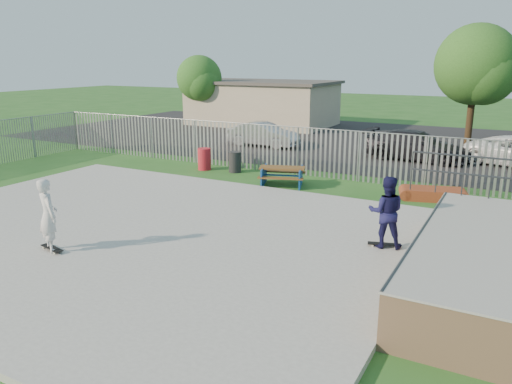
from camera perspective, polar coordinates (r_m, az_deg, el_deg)
The scene contains 17 objects.
ground at distance 14.35m, azimuth -13.81°, elevation -4.69°, with size 120.00×120.00×0.00m, color #255A1E.
concrete_slab at distance 14.32m, azimuth -13.83°, elevation -4.41°, with size 15.00×12.00×0.15m, color #989893.
fence at distance 17.09m, azimuth -1.19°, elevation 2.38°, with size 26.04×16.02×2.00m.
picnic_table at distance 19.18m, azimuth 3.00°, elevation 1.83°, with size 2.08×1.89×0.72m.
funbox at distance 18.35m, azimuth 19.61°, elevation -0.22°, with size 2.10×1.43×0.38m.
trash_bin_red at distance 22.04m, azimuth -5.93°, elevation 3.77°, with size 0.57×0.57×0.95m, color red.
trash_bin_grey at distance 21.46m, azimuth -2.42°, elevation 3.45°, with size 0.53×0.53×0.89m, color black.
parking_lot at distance 30.72m, azimuth 10.57°, elevation 5.89°, with size 40.00×18.00×0.02m, color black.
car_silver at distance 27.79m, azimuth 0.85°, elevation 6.60°, with size 1.40×4.01×1.32m, color #B8B9BE.
car_dark at distance 25.08m, azimuth 17.79°, elevation 5.08°, with size 1.97×4.85×1.41m, color black.
building at distance 37.29m, azimuth 0.72°, elevation 10.17°, with size 10.40×6.40×3.20m.
tree_left at distance 37.01m, azimuth -6.51°, elevation 12.78°, with size 3.25×3.25×5.01m.
tree_mid at distance 29.62m, azimuth 23.82°, elevation 13.16°, with size 4.26×4.26×6.57m.
skateboard_a at distance 13.03m, azimuth 14.40°, elevation -5.88°, with size 0.82×0.42×0.08m.
skateboard_b at distance 13.36m, azimuth -22.28°, elevation -6.03°, with size 0.82×0.38×0.08m.
skater_navy at distance 12.75m, azimuth 14.66°, elevation -2.23°, with size 0.88×0.69×1.82m, color #141440.
skater_white at distance 13.09m, azimuth -22.65°, elevation -2.47°, with size 0.66×0.43×1.82m, color silver.
Camera 1 is at (9.23, -9.92, 4.72)m, focal length 35.00 mm.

